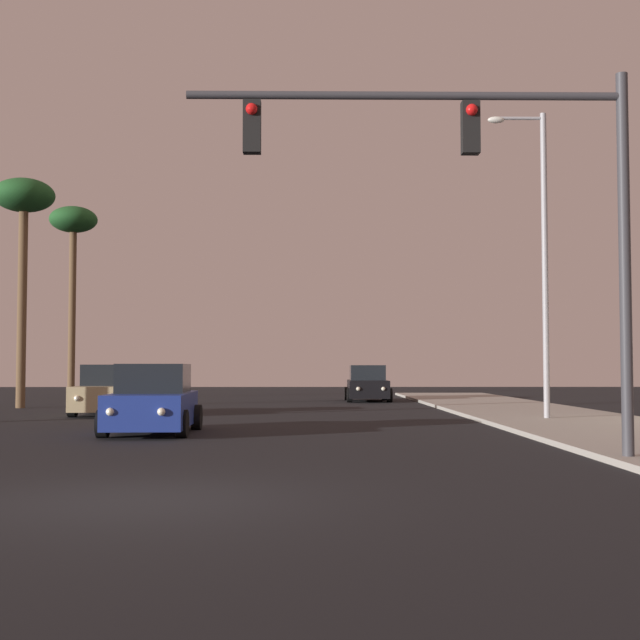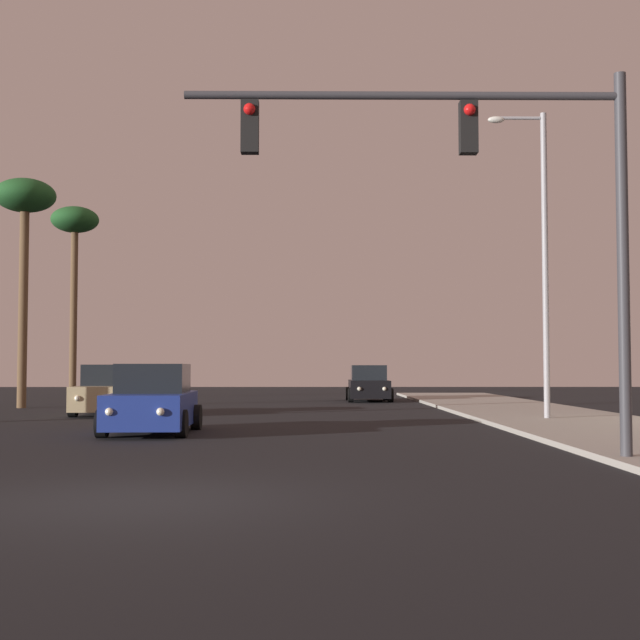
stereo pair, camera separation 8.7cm
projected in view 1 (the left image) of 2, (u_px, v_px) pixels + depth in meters
The scene contains 9 objects.
ground_plane at pixel (141, 499), 10.81m from camera, with size 120.00×120.00×0.00m, color black.
sidewalk_right at pixel (625, 433), 20.92m from camera, with size 5.00×60.00×0.12m.
car_tan at pixel (110, 392), 29.80m from camera, with size 2.04×4.31×1.68m.
car_black at pixel (368, 385), 41.56m from camera, with size 2.04×4.32×1.68m.
car_blue at pixel (153, 402), 21.53m from camera, with size 2.04×4.34×1.68m.
traffic_light_mast at pixel (497, 182), 15.07m from camera, with size 7.52×0.36×6.50m.
street_lamp at pixel (540, 247), 26.18m from camera, with size 1.74×0.24×9.00m.
palm_tree_mid at pixel (24, 208), 35.07m from camera, with size 2.40×2.40×9.03m.
palm_tree_far at pixel (73, 231), 45.08m from camera, with size 2.40×2.40×9.73m.
Camera 1 is at (2.03, -10.94, 1.61)m, focal length 50.00 mm.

